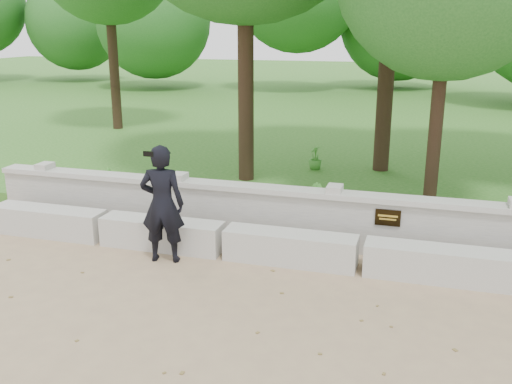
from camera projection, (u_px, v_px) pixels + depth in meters
ground at (340, 340)px, 6.15m from camera, size 80.00×80.00×0.00m
lawn at (402, 124)px, 19.01m from camera, size 40.00×22.00×0.25m
concrete_bench at (361, 256)px, 7.84m from camera, size 11.90×0.45×0.45m
parapet_wall at (367, 223)px, 8.42m from camera, size 12.50×0.35×0.90m
man_main at (162, 204)px, 8.02m from camera, size 0.69×0.62×1.70m
shrub_a at (111, 183)px, 10.32m from camera, size 0.33×0.35×0.55m
shrub_b at (314, 200)px, 9.30m from camera, size 0.34×0.37×0.55m
shrub_d at (315, 157)px, 12.41m from camera, size 0.36×0.38×0.52m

